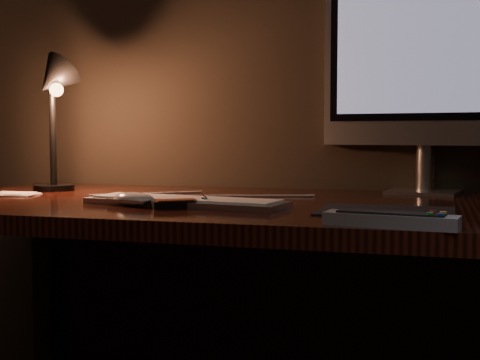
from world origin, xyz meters
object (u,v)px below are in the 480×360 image
(media_remote, at_px, (183,204))
(desk_lamp, at_px, (54,98))
(desk, at_px, (260,252))
(keyboard, at_px, (185,201))
(mouse, at_px, (134,201))
(tv_remote, at_px, (391,219))
(monitor, at_px, (426,64))

(media_remote, height_order, desk_lamp, desk_lamp)
(desk, distance_m, media_remote, 0.29)
(desk, xyz_separation_m, keyboard, (-0.12, -0.18, 0.14))
(desk, distance_m, keyboard, 0.26)
(mouse, xyz_separation_m, tv_remote, (0.55, -0.18, 0.00))
(keyboard, bearing_deg, media_remote, -65.27)
(monitor, height_order, tv_remote, monitor)
(desk, height_order, desk_lamp, desk_lamp)
(monitor, height_order, desk_lamp, monitor)
(tv_remote, distance_m, desk_lamp, 1.03)
(media_remote, bearing_deg, mouse, 143.18)
(monitor, relative_size, media_remote, 4.14)
(desk, height_order, tv_remote, tv_remote)
(monitor, xyz_separation_m, keyboard, (-0.50, -0.44, -0.33))
(desk, height_order, mouse, mouse)
(monitor, distance_m, tv_remote, 0.74)
(monitor, distance_m, mouse, 0.84)
(desk, height_order, media_remote, media_remote)
(monitor, bearing_deg, desk_lamp, -156.43)
(desk, relative_size, keyboard, 3.53)
(keyboard, height_order, tv_remote, tv_remote)
(monitor, bearing_deg, media_remote, -124.06)
(monitor, xyz_separation_m, mouse, (-0.60, -0.48, -0.32))
(desk, height_order, monitor, monitor)
(keyboard, xyz_separation_m, desk_lamp, (-0.45, 0.22, 0.24))
(keyboard, relative_size, media_remote, 3.32)
(media_remote, relative_size, tv_remote, 0.60)
(keyboard, distance_m, mouse, 0.11)
(keyboard, relative_size, tv_remote, 1.99)
(mouse, distance_m, desk_lamp, 0.50)
(monitor, height_order, keyboard, monitor)
(monitor, relative_size, tv_remote, 2.49)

